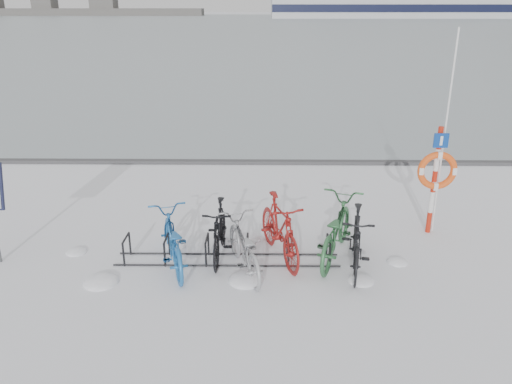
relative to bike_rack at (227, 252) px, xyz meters
The scene contains 13 objects.
ground 0.18m from the bike_rack, ahead, with size 900.00×900.00×0.00m, color white.
ice_sheet 155.00m from the bike_rack, 90.00° to the left, with size 400.00×298.00×0.02m, color #9AA6AE.
quay_edge 5.90m from the bike_rack, 90.00° to the left, with size 400.00×0.25×0.10m, color #3F3F42.
bike_rack is the anchor object (origin of this frame).
lifebuoy_station 4.32m from the bike_rack, 16.95° to the left, with size 0.76×0.22×3.95m.
shoreline 287.22m from the bike_rack, 115.14° to the left, with size 180.00×12.00×9.50m.
bike_0 1.01m from the bike_rack, behind, with size 0.67×1.92×1.01m, color #2064A8.
bike_1 0.43m from the bike_rack, 124.77° to the left, with size 0.49×1.75×1.05m, color black.
bike_2 0.53m from the bike_rack, 47.17° to the right, with size 0.63×1.82×0.96m, color #96989D.
bike_3 1.03m from the bike_rack, 11.11° to the left, with size 0.55×1.96×1.18m, color maroon.
bike_4 2.00m from the bike_rack, ahead, with size 0.74×2.13×1.12m, color #2D6539.
bike_5 2.28m from the bike_rack, ahead, with size 0.52×1.84×1.10m, color black.
snow_drifts 0.53m from the bike_rack, 124.85° to the right, with size 6.26×2.09×0.21m.
Camera 1 is at (0.62, -7.96, 4.29)m, focal length 35.00 mm.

